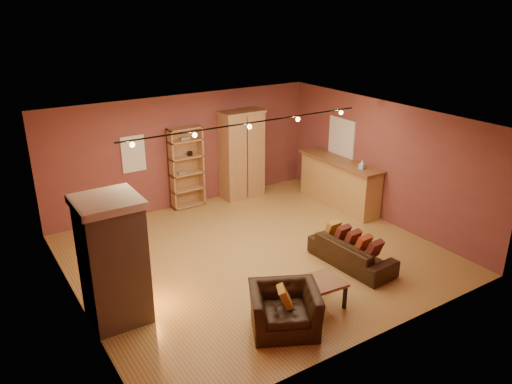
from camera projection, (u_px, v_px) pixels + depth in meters
floor at (255, 255)px, 10.25m from camera, size 7.00×7.00×0.00m
ceiling at (255, 121)px, 9.24m from camera, size 7.00×7.00×0.00m
back_wall at (184, 151)px, 12.30m from camera, size 7.00×0.02×2.80m
left_wall at (71, 234)px, 7.99m from camera, size 0.02×6.50×2.80m
right_wall at (383, 162)px, 11.51m from camera, size 0.02×6.50×2.80m
fireplace at (114, 260)px, 7.87m from camera, size 1.01×0.98×2.12m
back_window at (133, 154)px, 11.57m from camera, size 0.56×0.04×0.86m
bookcase at (186, 167)px, 12.32m from camera, size 0.84×0.32×2.04m
armoire at (242, 154)px, 12.90m from camera, size 1.13×0.64×2.30m
bar_counter at (339, 182)px, 12.50m from camera, size 0.66×2.52×1.20m
tissue_box at (362, 165)px, 11.61m from camera, size 0.14×0.14×0.21m
right_window at (342, 138)px, 12.50m from camera, size 0.05×0.90×1.00m
loveseat at (352, 248)px, 9.74m from camera, size 0.64×1.84×0.76m
armchair at (285, 303)px, 7.80m from camera, size 1.27×1.11×0.94m
coffee_table at (323, 284)px, 8.44m from camera, size 0.69×0.69×0.48m
track_rail at (249, 125)px, 9.44m from camera, size 5.20×0.09×0.13m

